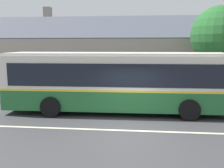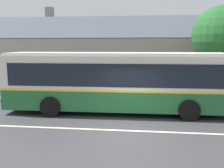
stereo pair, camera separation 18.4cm
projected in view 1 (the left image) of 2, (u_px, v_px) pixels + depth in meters
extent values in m
plane|color=#38383A|center=(130.00, 131.00, 10.26)|extent=(300.00, 300.00, 0.00)
cube|color=gray|center=(133.00, 98.00, 16.14)|extent=(60.00, 3.00, 0.15)
cube|color=beige|center=(130.00, 131.00, 10.26)|extent=(60.00, 0.16, 0.01)
cube|color=gray|center=(105.00, 61.00, 23.91)|extent=(21.43, 9.73, 3.94)
cube|color=#424751|center=(102.00, 27.00, 21.04)|extent=(22.03, 4.93, 2.27)
cube|color=#424751|center=(108.00, 30.00, 25.82)|extent=(22.03, 4.93, 2.27)
cube|color=gray|center=(48.00, 13.00, 24.73)|extent=(0.70, 0.70, 1.20)
cube|color=black|center=(4.00, 62.00, 19.80)|extent=(1.10, 0.06, 1.30)
cube|color=black|center=(198.00, 63.00, 18.33)|extent=(1.10, 0.06, 1.30)
cube|color=#4C3323|center=(139.00, 77.00, 18.93)|extent=(1.00, 0.06, 2.10)
cube|color=#236633|center=(116.00, 97.00, 13.07)|extent=(11.34, 2.67, 1.00)
cube|color=yellow|center=(116.00, 87.00, 12.98)|extent=(11.36, 2.69, 0.10)
cube|color=silver|center=(116.00, 71.00, 12.85)|extent=(11.34, 2.67, 1.60)
cube|color=silver|center=(116.00, 54.00, 12.71)|extent=(11.12, 2.54, 0.12)
cube|color=black|center=(118.00, 70.00, 14.11)|extent=(10.40, 0.19, 1.10)
cube|color=black|center=(114.00, 76.00, 11.62)|extent=(10.40, 0.19, 1.10)
cube|color=#192D99|center=(93.00, 92.00, 14.43)|extent=(3.17, 0.08, 0.70)
cube|color=black|center=(197.00, 82.00, 13.84)|extent=(0.90, 0.04, 2.35)
cylinder|color=black|center=(180.00, 98.00, 14.05)|extent=(1.00, 0.29, 1.00)
cylinder|color=black|center=(189.00, 110.00, 11.59)|extent=(1.00, 0.29, 1.00)
cylinder|color=black|center=(65.00, 96.00, 14.60)|extent=(1.00, 0.29, 1.00)
cylinder|color=black|center=(51.00, 107.00, 12.14)|extent=(1.00, 0.29, 1.00)
cylinder|color=#4C3828|center=(217.00, 76.00, 16.11)|extent=(0.28, 0.28, 2.93)
sphere|color=#235B28|center=(220.00, 35.00, 15.70)|extent=(3.65, 3.65, 3.65)
sphere|color=#235B28|center=(215.00, 44.00, 16.18)|extent=(2.62, 2.62, 2.62)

